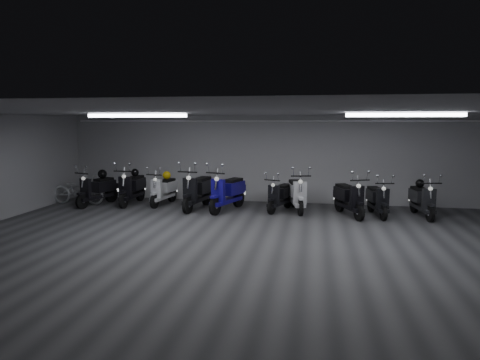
% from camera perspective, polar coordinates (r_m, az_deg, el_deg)
% --- Properties ---
extents(floor, '(14.00, 10.00, 0.01)m').
position_cam_1_polar(floor, '(8.84, 2.23, -9.14)').
color(floor, '#333335').
rests_on(floor, ground).
extents(ceiling, '(14.00, 10.00, 0.01)m').
position_cam_1_polar(ceiling, '(8.45, 2.33, 9.38)').
color(ceiling, gray).
rests_on(ceiling, ground).
extents(back_wall, '(14.00, 0.01, 2.80)m').
position_cam_1_polar(back_wall, '(13.48, 5.20, 2.84)').
color(back_wall, gray).
rests_on(back_wall, ground).
extents(front_wall, '(14.00, 0.01, 2.80)m').
position_cam_1_polar(front_wall, '(3.75, -8.45, -10.67)').
color(front_wall, gray).
rests_on(front_wall, ground).
extents(fluor_strip_left, '(2.40, 0.18, 0.08)m').
position_cam_1_polar(fluor_strip_left, '(10.25, -13.91, 8.54)').
color(fluor_strip_left, white).
rests_on(fluor_strip_left, ceiling).
extents(fluor_strip_right, '(2.40, 0.18, 0.08)m').
position_cam_1_polar(fluor_strip_right, '(9.55, 21.53, 8.29)').
color(fluor_strip_right, white).
rests_on(fluor_strip_right, ceiling).
extents(conduit, '(13.60, 0.05, 0.05)m').
position_cam_1_polar(conduit, '(13.34, 5.24, 8.04)').
color(conduit, white).
rests_on(conduit, back_wall).
extents(scooter_0, '(1.10, 1.88, 1.33)m').
position_cam_1_polar(scooter_0, '(13.72, -18.98, -0.57)').
color(scooter_0, black).
rests_on(scooter_0, floor).
extents(scooter_1, '(0.64, 1.89, 1.40)m').
position_cam_1_polar(scooter_1, '(13.53, -14.57, -0.34)').
color(scooter_1, black).
rests_on(scooter_1, floor).
extents(scooter_2, '(0.80, 1.77, 1.27)m').
position_cam_1_polar(scooter_2, '(13.24, -10.44, -0.68)').
color(scooter_2, silver).
rests_on(scooter_2, floor).
extents(scooter_3, '(0.98, 2.08, 1.48)m').
position_cam_1_polar(scooter_3, '(12.44, -5.83, -0.64)').
color(scooter_3, black).
rests_on(scooter_3, floor).
extents(scooter_4, '(1.28, 2.09, 1.47)m').
position_cam_1_polar(scooter_4, '(12.16, -1.75, -0.83)').
color(scooter_4, navy).
rests_on(scooter_4, floor).
extents(scooter_5, '(1.09, 1.71, 1.21)m').
position_cam_1_polar(scooter_5, '(12.21, 5.51, -1.46)').
color(scooter_5, black).
rests_on(scooter_5, floor).
extents(scooter_6, '(0.99, 1.95, 1.39)m').
position_cam_1_polar(scooter_6, '(12.22, 7.81, -1.07)').
color(scooter_6, silver).
rests_on(scooter_6, floor).
extents(scooter_7, '(1.22, 1.90, 1.34)m').
position_cam_1_polar(scooter_7, '(11.88, 14.71, -1.62)').
color(scooter_7, black).
rests_on(scooter_7, floor).
extents(scooter_8, '(0.82, 1.72, 1.23)m').
position_cam_1_polar(scooter_8, '(12.11, 18.29, -1.85)').
color(scooter_8, black).
rests_on(scooter_8, floor).
extents(scooter_9, '(0.79, 1.76, 1.26)m').
position_cam_1_polar(scooter_9, '(12.42, 23.68, -1.81)').
color(scooter_9, black).
rests_on(scooter_9, floor).
extents(bicycle, '(1.72, 0.62, 1.11)m').
position_cam_1_polar(bicycle, '(14.16, -21.28, -0.87)').
color(bicycle, silver).
rests_on(bicycle, floor).
extents(helmet_0, '(0.28, 0.28, 0.28)m').
position_cam_1_polar(helmet_0, '(13.85, -18.30, 0.79)').
color(helmet_0, black).
rests_on(helmet_0, scooter_0).
extents(helmet_1, '(0.24, 0.24, 0.24)m').
position_cam_1_polar(helmet_1, '(12.60, 23.37, -0.43)').
color(helmet_1, black).
rests_on(helmet_1, scooter_9).
extents(helmet_2, '(0.24, 0.24, 0.24)m').
position_cam_1_polar(helmet_2, '(13.73, -14.17, 1.01)').
color(helmet_2, black).
rests_on(helmet_2, scooter_1).
extents(helmet_3, '(0.26, 0.26, 0.26)m').
position_cam_1_polar(helmet_3, '(13.41, -9.98, 0.65)').
color(helmet_3, '#C6A00B').
rests_on(helmet_3, scooter_2).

